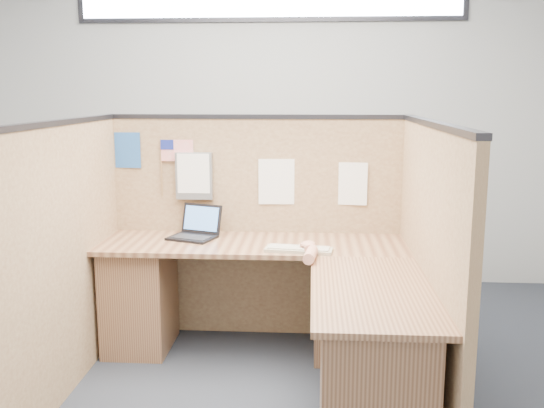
# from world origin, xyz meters

# --- Properties ---
(floor) EXTENTS (5.00, 5.00, 0.00)m
(floor) POSITION_xyz_m (0.00, 0.00, 0.00)
(floor) COLOR #1E212A
(floor) RESTS_ON ground
(wall_back) EXTENTS (5.00, 0.00, 5.00)m
(wall_back) POSITION_xyz_m (0.00, 2.25, 1.40)
(wall_back) COLOR #A2A5A8
(wall_back) RESTS_ON floor
(wall_front) EXTENTS (5.00, 0.00, 5.00)m
(wall_front) POSITION_xyz_m (0.00, -2.25, 1.40)
(wall_front) COLOR #A2A5A8
(wall_front) RESTS_ON floor
(cubicle_partitions) EXTENTS (2.06, 1.83, 1.53)m
(cubicle_partitions) POSITION_xyz_m (0.00, 0.43, 0.77)
(cubicle_partitions) COLOR brown
(cubicle_partitions) RESTS_ON floor
(l_desk) EXTENTS (1.95, 1.75, 0.73)m
(l_desk) POSITION_xyz_m (0.18, 0.29, 0.39)
(l_desk) COLOR brown
(l_desk) RESTS_ON floor
(laptop) EXTENTS (0.34, 0.36, 0.21)m
(laptop) POSITION_xyz_m (-0.41, 0.80, 0.78)
(laptop) COLOR black
(laptop) RESTS_ON l_desk
(keyboard) EXTENTS (0.42, 0.19, 0.03)m
(keyboard) POSITION_xyz_m (0.30, 0.48, 0.74)
(keyboard) COLOR gray
(keyboard) RESTS_ON l_desk
(mouse) EXTENTS (0.11, 0.09, 0.04)m
(mouse) POSITION_xyz_m (0.36, 0.48, 0.75)
(mouse) COLOR silver
(mouse) RESTS_ON l_desk
(hand_forearm) EXTENTS (0.10, 0.35, 0.07)m
(hand_forearm) POSITION_xyz_m (0.37, 0.35, 0.76)
(hand_forearm) COLOR tan
(hand_forearm) RESTS_ON l_desk
(blue_poster) EXTENTS (0.18, 0.02, 0.24)m
(blue_poster) POSITION_xyz_m (-0.88, 0.97, 1.29)
(blue_poster) COLOR #22539F
(blue_poster) RESTS_ON cubicle_partitions
(american_flag) EXTENTS (0.23, 0.01, 0.39)m
(american_flag) POSITION_xyz_m (-0.56, 0.96, 1.27)
(american_flag) COLOR olive
(american_flag) RESTS_ON cubicle_partitions
(file_holder) EXTENTS (0.25, 0.05, 0.32)m
(file_holder) POSITION_xyz_m (-0.42, 0.94, 1.12)
(file_holder) COLOR slate
(file_holder) RESTS_ON cubicle_partitions
(paper_left) EXTENTS (0.24, 0.01, 0.31)m
(paper_left) POSITION_xyz_m (0.13, 0.97, 1.08)
(paper_left) COLOR white
(paper_left) RESTS_ON cubicle_partitions
(paper_right) EXTENTS (0.22, 0.03, 0.29)m
(paper_right) POSITION_xyz_m (0.63, 0.97, 1.07)
(paper_right) COLOR white
(paper_right) RESTS_ON cubicle_partitions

